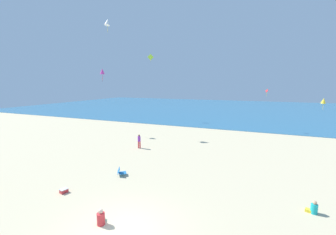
# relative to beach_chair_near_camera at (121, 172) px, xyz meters

# --- Properties ---
(ground_plane) EXTENTS (120.00, 120.00, 0.00)m
(ground_plane) POSITION_rel_beach_chair_near_camera_xyz_m (3.67, 4.75, -0.28)
(ground_plane) COLOR beige
(ocean_water) EXTENTS (120.00, 60.00, 0.05)m
(ocean_water) POSITION_rel_beach_chair_near_camera_xyz_m (3.67, 49.58, -0.25)
(ocean_water) COLOR teal
(ocean_water) RESTS_ON ground_plane
(beach_chair_near_camera) EXTENTS (0.84, 0.83, 0.60)m
(beach_chair_near_camera) POSITION_rel_beach_chair_near_camera_xyz_m (0.00, 0.00, 0.00)
(beach_chair_near_camera) COLOR #2370B2
(beach_chair_near_camera) RESTS_ON ground_plane
(cooler_box) EXTENTS (0.44, 0.51, 0.26)m
(cooler_box) POSITION_rel_beach_chair_near_camera_xyz_m (-1.80, -3.54, -0.15)
(cooler_box) COLOR red
(cooler_box) RESTS_ON ground_plane
(person_1) EXTENTS (0.41, 0.41, 1.48)m
(person_1) POSITION_rel_beach_chair_near_camera_xyz_m (-2.27, 6.65, 0.57)
(person_1) COLOR red
(person_1) RESTS_ON ground_plane
(person_2) EXTENTS (0.66, 0.72, 0.81)m
(person_2) POSITION_rel_beach_chair_near_camera_xyz_m (2.39, -5.14, 0.02)
(person_2) COLOR red
(person_2) RESTS_ON ground_plane
(person_3) EXTENTS (0.62, 0.46, 0.71)m
(person_3) POSITION_rel_beach_chair_near_camera_xyz_m (12.07, -0.17, -0.02)
(person_3) COLOR #19ADB2
(person_3) RESTS_ON ground_plane
(kite_yellow) EXTENTS (0.78, 0.76, 1.50)m
(kite_yellow) POSITION_rel_beach_chair_near_camera_xyz_m (16.53, 19.46, 4.37)
(kite_yellow) COLOR yellow
(kite_magenta) EXTENTS (0.74, 0.72, 1.71)m
(kite_magenta) POSITION_rel_beach_chair_near_camera_xyz_m (-10.27, 11.13, 8.08)
(kite_magenta) COLOR #DB3DA8
(kite_white) EXTENTS (0.75, 0.91, 1.80)m
(kite_white) POSITION_rel_beach_chair_near_camera_xyz_m (-9.89, 12.13, 14.49)
(kite_white) COLOR white
(kite_red) EXTENTS (0.36, 0.43, 0.98)m
(kite_red) POSITION_rel_beach_chair_near_camera_xyz_m (10.11, 21.48, 5.44)
(kite_red) COLOR red
(kite_lime) EXTENTS (1.09, 0.45, 1.46)m
(kite_lime) POSITION_rel_beach_chair_near_camera_xyz_m (-9.75, 24.29, 11.32)
(kite_lime) COLOR #99DB33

